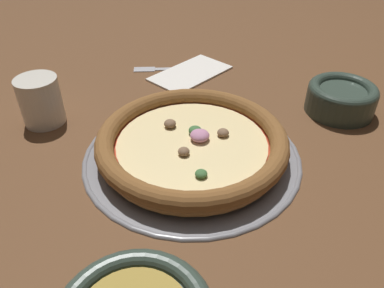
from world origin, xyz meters
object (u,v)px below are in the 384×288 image
pizza_tray (192,154)px  pizza (192,142)px  drinking_cup (41,101)px  napkin (190,72)px  fork (173,69)px  bowl_far (341,97)px

pizza_tray → pizza: pizza is taller
drinking_cup → pizza: bearing=129.8°
pizza → napkin: pizza is taller
pizza → napkin: 0.28m
pizza_tray → fork: size_ratio=1.82×
bowl_far → drinking_cup: drinking_cup is taller
pizza_tray → fork: pizza_tray is taller
napkin → pizza: bearing=61.3°
drinking_cup → napkin: size_ratio=0.43×
pizza_tray → pizza: (-0.00, -0.00, 0.02)m
pizza_tray → pizza: bearing=-162.6°
pizza → napkin: size_ratio=1.50×
bowl_far → fork: bearing=-59.0°
napkin → pizza_tray: bearing=61.3°
bowl_far → napkin: 0.30m
pizza_tray → napkin: size_ratio=1.73×
pizza → drinking_cup: size_ratio=3.50×
drinking_cup → pizza_tray: bearing=129.8°
drinking_cup → napkin: bearing=-173.1°
fork → napkin: bearing=145.6°
pizza_tray → napkin: (-0.13, -0.24, 0.00)m
fork → drinking_cup: bearing=41.9°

